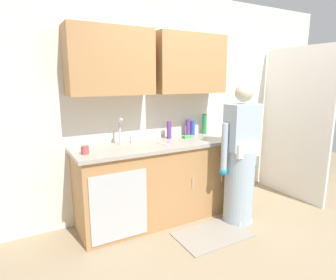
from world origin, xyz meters
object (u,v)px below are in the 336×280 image
object	(u,v)px
bottle_water_tall	(169,130)
cup_by_sink	(85,150)
sink	(128,148)
person_at_sink	(240,165)
bottle_cleaner_spray	(204,124)
bottle_water_short	(192,128)
knife_on_counter	(162,144)
bottle_soap	(188,128)
sponge	(187,137)

from	to	relation	value
bottle_water_tall	cup_by_sink	size ratio (longest dim) A/B	2.66
sink	person_at_sink	world-z (taller)	person_at_sink
sink	bottle_water_tall	bearing A→B (deg)	15.12
person_at_sink	bottle_cleaner_spray	size ratio (longest dim) A/B	6.03
person_at_sink	bottle_water_short	xyz separation A→B (m)	(-0.16, 0.76, 0.34)
person_at_sink	bottle_cleaner_spray	world-z (taller)	person_at_sink
bottle_cleaner_spray	bottle_water_tall	bearing A→B (deg)	-174.84
knife_on_counter	bottle_water_short	bearing A→B (deg)	-70.00
bottle_water_short	bottle_cleaner_spray	bearing A→B (deg)	-3.25
person_at_sink	bottle_water_tall	size ratio (longest dim) A/B	7.43
cup_by_sink	knife_on_counter	world-z (taller)	cup_by_sink
bottle_soap	sponge	world-z (taller)	bottle_soap
bottle_water_short	knife_on_counter	world-z (taller)	bottle_water_short
sink	bottle_soap	bearing A→B (deg)	12.43
person_at_sink	cup_by_sink	size ratio (longest dim) A/B	19.72
bottle_water_tall	sponge	xyz separation A→B (m)	(0.21, -0.09, -0.09)
sink	cup_by_sink	world-z (taller)	sink
bottle_cleaner_spray	sink	bearing A→B (deg)	-169.64
bottle_soap	knife_on_counter	size ratio (longest dim) A/B	0.89
bottle_cleaner_spray	sponge	world-z (taller)	bottle_cleaner_spray
bottle_water_tall	bottle_soap	xyz separation A→B (m)	(0.31, 0.04, -0.00)
bottle_water_tall	cup_by_sink	xyz separation A→B (m)	(-1.10, -0.26, -0.07)
person_at_sink	bottle_soap	distance (m)	0.85
person_at_sink	bottle_water_short	size ratio (longest dim) A/B	8.72
bottle_water_tall	bottle_cleaner_spray	xyz separation A→B (m)	(0.58, 0.05, 0.03)
bottle_cleaner_spray	sponge	bearing A→B (deg)	-159.21
bottle_water_short	bottle_soap	world-z (taller)	bottle_soap
knife_on_counter	sponge	world-z (taller)	sponge
person_at_sink	bottle_water_tall	bearing A→B (deg)	128.26
bottle_cleaner_spray	bottle_soap	bearing A→B (deg)	-176.69
person_at_sink	bottle_cleaner_spray	bearing A→B (deg)	87.68
knife_on_counter	cup_by_sink	bearing A→B (deg)	86.41
person_at_sink	bottle_water_short	world-z (taller)	person_at_sink
bottle_cleaner_spray	cup_by_sink	distance (m)	1.72
bottle_cleaner_spray	bottle_water_short	xyz separation A→B (m)	(-0.19, 0.01, -0.04)
sink	bottle_cleaner_spray	xyz separation A→B (m)	(1.20, 0.22, 0.15)
person_at_sink	bottle_water_tall	distance (m)	0.96
bottle_soap	knife_on_counter	world-z (taller)	bottle_soap
knife_on_counter	bottle_cleaner_spray	bearing A→B (deg)	-76.18
sink	person_at_sink	size ratio (longest dim) A/B	0.31
person_at_sink	bottle_water_tall	world-z (taller)	person_at_sink
cup_by_sink	sponge	bearing A→B (deg)	7.49
bottle_water_short	cup_by_sink	bearing A→B (deg)	-167.77
bottle_soap	person_at_sink	bearing A→B (deg)	-71.53
sink	person_at_sink	xyz separation A→B (m)	(1.17, -0.53, -0.23)
person_at_sink	sponge	world-z (taller)	person_at_sink
sink	bottle_water_short	xyz separation A→B (m)	(1.01, 0.23, 0.11)
person_at_sink	sponge	bearing A→B (deg)	119.02
knife_on_counter	sink	bearing A→B (deg)	75.14
bottle_water_tall	cup_by_sink	distance (m)	1.14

